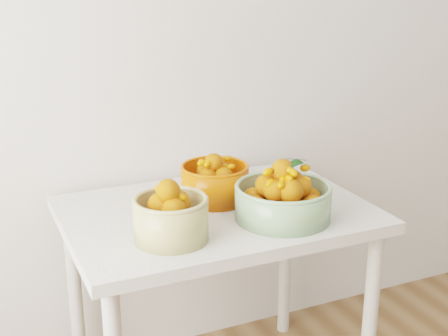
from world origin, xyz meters
The scene contains 4 objects.
table centered at (-0.30, 1.60, 0.65)m, with size 1.00×0.70×0.75m.
bowl_cream centered at (-0.52, 1.43, 0.82)m, with size 0.28×0.28×0.19m.
bowl_green centered at (-0.14, 1.44, 0.82)m, with size 0.38×0.38×0.20m.
bowl_orange centered at (-0.27, 1.68, 0.82)m, with size 0.25×0.25×0.17m.
Camera 1 is at (-1.06, -0.17, 1.53)m, focal length 50.00 mm.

